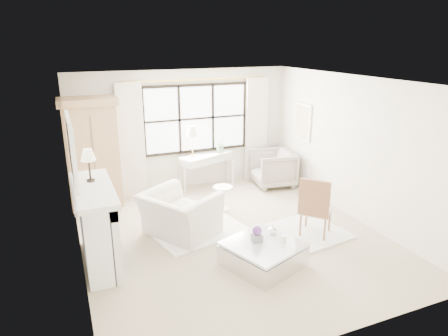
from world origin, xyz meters
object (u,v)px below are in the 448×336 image
at_px(console_table, 207,171).
at_px(coffee_table, 263,255).
at_px(club_armchair, 180,214).
at_px(armoire, 92,153).

relative_size(console_table, coffee_table, 1.07).
bearing_deg(coffee_table, console_table, 63.03).
xyz_separation_m(console_table, club_armchair, (-1.28, -2.08, -0.01)).
distance_m(armoire, console_table, 2.60).
xyz_separation_m(console_table, coffee_table, (-0.41, -3.55, -0.22)).
distance_m(armoire, club_armchair, 2.42).
relative_size(console_table, club_armchair, 1.14).
distance_m(console_table, club_armchair, 2.44).
distance_m(club_armchair, coffee_table, 1.72).
xyz_separation_m(armoire, club_armchair, (1.22, -1.96, -0.75)).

